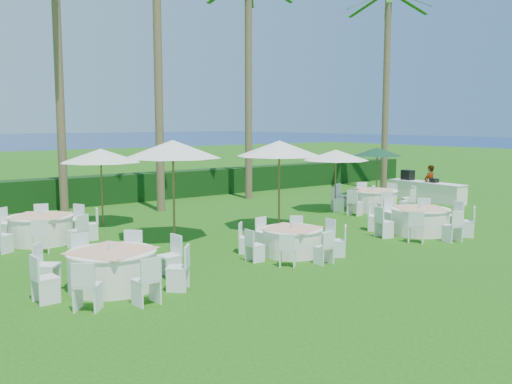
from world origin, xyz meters
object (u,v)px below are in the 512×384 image
Objects in this scene: umbrella_a at (173,149)px; umbrella_d at (336,155)px; banquet_table_c at (420,220)px; buffet_table at (426,191)px; umbrella_green at (377,152)px; banquet_table_d at (41,228)px; umbrella_b at (279,149)px; banquet_table_f at (373,200)px; staff_person at (429,183)px; banquet_table_a at (112,268)px; banquet_table_b at (292,241)px; umbrella_c at (101,156)px.

umbrella_a is 1.17× the size of umbrella_d.
banquet_table_c is 0.87× the size of buffet_table.
umbrella_a reaches higher than umbrella_green.
banquet_table_d is 1.25× the size of umbrella_d.
banquet_table_c is 7.87m from umbrella_a.
umbrella_b is (6.68, -2.57, 2.19)m from banquet_table_d.
umbrella_b is (-5.43, -0.84, 2.17)m from banquet_table_f.
umbrella_green is (3.51, 2.88, 1.64)m from banquet_table_f.
umbrella_b reaches higher than staff_person.
banquet_table_a is 16.82m from buffet_table.
umbrella_green reaches higher than banquet_table_d.
umbrella_a is at bearing 172.28° from umbrella_b.
banquet_table_c is 1.40× the size of umbrella_green.
umbrella_d is at bearing 176.33° from buffet_table.
banquet_table_c is (9.97, -0.20, -0.01)m from banquet_table_a.
banquet_table_f is 5.91m from umbrella_b.
staff_person is (3.90, 0.26, 0.36)m from banquet_table_f.
banquet_table_a is at bearing 17.09° from staff_person.
banquet_table_b is 11.93m from staff_person.
banquet_table_f is (12.31, 3.75, 0.01)m from banquet_table_a.
umbrella_b is 1.14× the size of umbrella_d.
banquet_table_d is 3.49m from umbrella_c.
umbrella_green is 0.62× the size of buffet_table.
umbrella_a is 1.29× the size of umbrella_green.
umbrella_a is 3.71m from umbrella_c.
staff_person is (9.33, 1.09, -1.81)m from umbrella_b.
umbrella_b reaches higher than banquet_table_d.
umbrella_d is 0.69× the size of buffet_table.
banquet_table_c is at bearing -2.87° from banquet_table_b.
umbrella_a is at bearing -171.41° from umbrella_d.
banquet_table_c is 1.08× the size of umbrella_a.
umbrella_d is (7.70, 1.16, -0.50)m from umbrella_a.
umbrella_a is 13.01m from staff_person.
staff_person is at bearing -108.76° from buffet_table.
umbrella_a is at bearing -79.32° from umbrella_c.
banquet_table_d is 7.49m from umbrella_b.
umbrella_c reaches higher than banquet_table_a.
banquet_table_f is 1.15× the size of umbrella_b.
banquet_table_b is 8.23m from banquet_table_f.
banquet_table_c is 1.18× the size of umbrella_c.
umbrella_c is 14.03m from buffet_table.
banquet_table_b is 5.01m from banquet_table_c.
umbrella_b is (6.88, 2.92, 2.18)m from banquet_table_a.
buffet_table is (0.46, -2.41, -1.62)m from umbrella_green.
umbrella_d reaches higher than banquet_table_c.
banquet_table_c is 4.59m from banquet_table_f.
umbrella_d is 5.21m from umbrella_green.
umbrella_d is 1.58× the size of staff_person.
umbrella_c reaches higher than banquet_table_f.
banquet_table_b is at bearing 177.13° from banquet_table_c.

